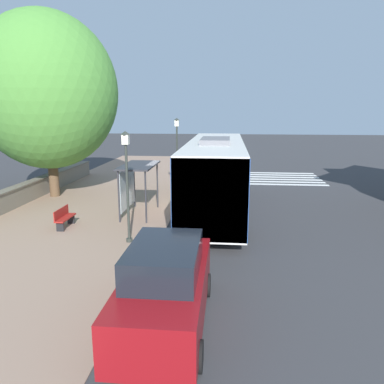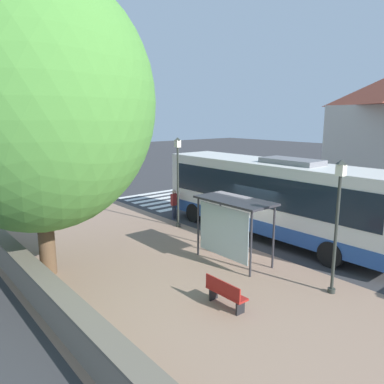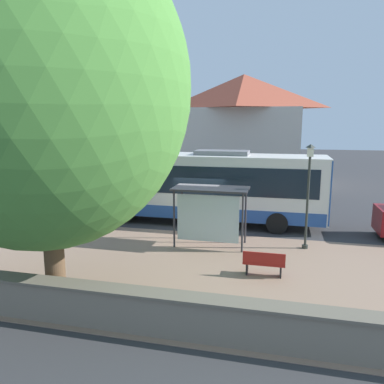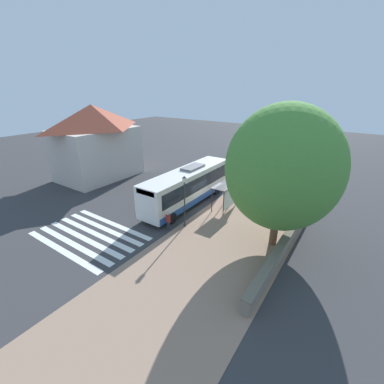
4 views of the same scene
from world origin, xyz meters
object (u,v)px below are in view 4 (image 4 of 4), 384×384
at_px(pedestrian, 168,220).
at_px(bench, 260,202).
at_px(street_lamp_far, 238,173).
at_px(parked_car_behind_bus, 238,170).
at_px(street_lamp_near, 185,197).
at_px(shade_tree, 283,168).
at_px(bus, 188,186).
at_px(bus_shelter, 226,189).

distance_m(pedestrian, bench, 9.94).
distance_m(street_lamp_far, parked_car_behind_bus, 6.22).
bearing_deg(parked_car_behind_bus, street_lamp_near, 96.65).
height_order(pedestrian, shade_tree, shade_tree).
bearing_deg(street_lamp_far, shade_tree, 131.42).
bearing_deg(bus, bus_shelter, -164.96).
xyz_separation_m(street_lamp_far, shade_tree, (-6.43, 7.29, 3.48)).
height_order(bus_shelter, bench, bus_shelter).
relative_size(bus, pedestrian, 7.33).
relative_size(pedestrian, parked_car_behind_bus, 0.35).
bearing_deg(street_lamp_far, bench, 155.25).
bearing_deg(street_lamp_near, pedestrian, 60.58).
bearing_deg(bench, bus, 27.75).
distance_m(bus_shelter, parked_car_behind_bus, 9.94).
bearing_deg(bus_shelter, shade_tree, 149.56).
relative_size(shade_tree, parked_car_behind_bus, 2.21).
height_order(street_lamp_near, parked_car_behind_bus, street_lamp_near).
bearing_deg(pedestrian, bench, -118.30).
bearing_deg(street_lamp_near, parked_car_behind_bus, -83.35).
bearing_deg(street_lamp_far, street_lamp_near, 85.64).
distance_m(pedestrian, street_lamp_far, 10.47).
bearing_deg(pedestrian, street_lamp_near, -119.42).
xyz_separation_m(bus, parked_car_behind_bus, (-0.79, -10.44, -0.93)).
height_order(bus, parked_car_behind_bus, bus).
height_order(bus_shelter, street_lamp_far, street_lamp_far).
relative_size(pedestrian, street_lamp_far, 0.38).
bearing_deg(bench, bus_shelter, 41.79).
height_order(bus_shelter, parked_car_behind_bus, bus_shelter).
distance_m(bus, bench, 7.42).
distance_m(bus_shelter, bench, 3.88).
bearing_deg(pedestrian, shade_tree, -159.39).
bearing_deg(bench, shade_tree, 118.64).
relative_size(bus, shade_tree, 1.16).
distance_m(bench, shade_tree, 8.62).
height_order(bus_shelter, shade_tree, shade_tree).
distance_m(bus_shelter, pedestrian, 6.78).
bearing_deg(street_lamp_far, bus, 57.17).
height_order(bus, street_lamp_far, street_lamp_far).
distance_m(bus, parked_car_behind_bus, 10.51).
bearing_deg(bus_shelter, bench, -138.21).
height_order(pedestrian, parked_car_behind_bus, parked_car_behind_bus).
bearing_deg(bus, shade_tree, 165.98).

